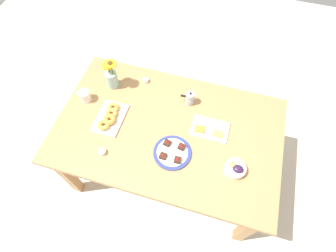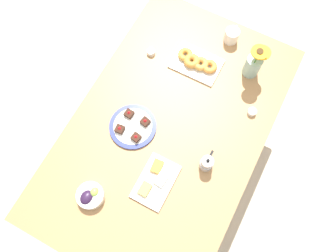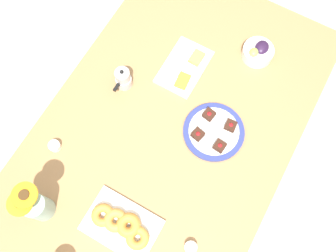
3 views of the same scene
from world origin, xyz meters
TOP-DOWN VIEW (x-y plane):
  - ground_plane at (0.00, 0.00)m, footprint 6.00×6.00m
  - dining_table at (0.00, 0.00)m, footprint 1.60×1.00m
  - coffee_mug at (0.67, -0.07)m, footprint 0.12×0.08m
  - grape_bowl at (-0.50, 0.18)m, footprint 0.14×0.14m
  - cheese_platter at (-0.28, -0.08)m, footprint 0.26×0.17m
  - croissant_platter at (0.43, 0.04)m, footprint 0.19×0.28m
  - jam_cup_honey at (0.37, 0.31)m, footprint 0.05×0.05m
  - jam_cup_berry at (0.29, -0.37)m, footprint 0.05×0.05m
  - dessert_plate at (-0.08, 0.17)m, footprint 0.26×0.26m
  - flower_vase at (0.52, -0.26)m, footprint 0.12×0.11m
  - moka_pot at (-0.09, -0.27)m, footprint 0.11×0.07m

SIDE VIEW (x-z plane):
  - ground_plane at x=0.00m, z-range 0.00..0.00m
  - dining_table at x=0.00m, z-range 0.28..1.02m
  - dessert_plate at x=-0.08m, z-range 0.72..0.78m
  - cheese_platter at x=-0.28m, z-range 0.73..0.77m
  - jam_cup_honey at x=0.37m, z-range 0.74..0.77m
  - jam_cup_berry at x=0.29m, z-range 0.74..0.77m
  - croissant_platter at x=0.43m, z-range 0.74..0.79m
  - grape_bowl at x=-0.50m, z-range 0.74..0.80m
  - coffee_mug at x=0.67m, z-range 0.74..0.83m
  - moka_pot at x=-0.09m, z-range 0.73..0.85m
  - flower_vase at x=0.52m, z-range 0.70..0.95m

